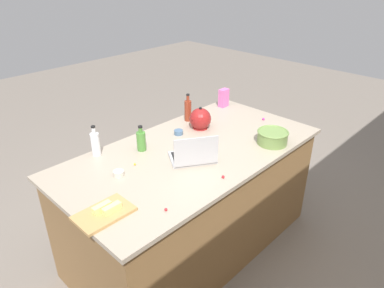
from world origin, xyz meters
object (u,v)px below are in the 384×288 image
Objects in this scene: bottle_soy at (188,110)px; bottle_olive at (141,141)px; ramekin_medium at (179,132)px; candy_bag at (224,98)px; cutting_board at (104,213)px; butter_stick_right at (112,208)px; mixing_bowl_large at (272,137)px; bottle_vinegar at (95,144)px; kettle at (200,119)px; butter_stick_left at (102,207)px; ramekin_small at (119,173)px; laptop at (194,155)px.

bottle_soy reaches higher than bottle_olive.
bottle_olive is at bearing -0.86° from ramekin_medium.
bottle_olive reaches higher than candy_bag.
butter_stick_right reaches higher than cutting_board.
mixing_bowl_large is 3.29× the size of ramekin_medium.
bottle_vinegar is 2.07× the size of butter_stick_right.
mixing_bowl_large is 1.04× the size of bottle_vinegar.
butter_stick_right is at bearing 19.77° from kettle.
kettle is 1.24m from butter_stick_left.
bottle_soy is 0.30m from ramekin_medium.
bottle_soy is 1.13× the size of kettle.
bottle_olive is 0.90× the size of kettle.
ramekin_medium is at bearing -11.21° from kettle.
bottle_soy is at bearing -167.63° from bottle_olive.
ramekin_medium is at bearing -166.78° from ramekin_small.
bottle_vinegar is 0.70m from butter_stick_right.
ramekin_small is 0.71m from ramekin_medium.
mixing_bowl_large is at bearing 66.16° from candy_bag.
cutting_board is 1.07m from ramekin_medium.
kettle is at bearing -72.98° from mixing_bowl_large.
candy_bag is at bearing 178.93° from bottle_soy.
cutting_board is (1.37, -0.19, -0.04)m from mixing_bowl_large.
ramekin_medium is at bearing -120.34° from laptop.
butter_stick_left is at bearing 24.20° from bottle_soy.
ramekin_small is 1.45m from candy_bag.
bottle_olive is 1.75× the size of butter_stick_right.
candy_bag reaches higher than ramekin_medium.
bottle_vinegar is 0.73× the size of cutting_board.
laptop is 0.71m from bottle_soy.
butter_stick_right is 0.39m from ramekin_small.
laptop reaches higher than cutting_board.
laptop is 0.70m from bottle_vinegar.
ramekin_medium is (0.39, -0.62, -0.04)m from mixing_bowl_large.
bottle_soy reaches higher than kettle.
ramekin_small is (1.08, -0.46, -0.04)m from mixing_bowl_large.
ramekin_medium is at bearing -156.22° from cutting_board.
cutting_board is at bearing 18.20° from kettle.
ramekin_small is (0.90, 0.12, -0.06)m from kettle.
butter_stick_right is at bearing 49.48° from ramekin_small.
kettle is 1.26m from cutting_board.
bottle_vinegar is at bearing -119.26° from cutting_board.
bottle_vinegar is at bearing -53.26° from laptop.
butter_stick_left is 1.06m from ramekin_medium.
butter_stick_right is 1.54× the size of ramekin_medium.
ramekin_medium is (-0.37, 0.01, -0.06)m from bottle_olive.
cutting_board is (1.19, 0.39, -0.07)m from kettle.
butter_stick_left is (0.61, 0.42, -0.04)m from bottle_olive.
ramekin_medium is (0.21, -0.04, -0.06)m from kettle.
laptop is at bearing -176.11° from cutting_board.
laptop is 1.79× the size of kettle.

